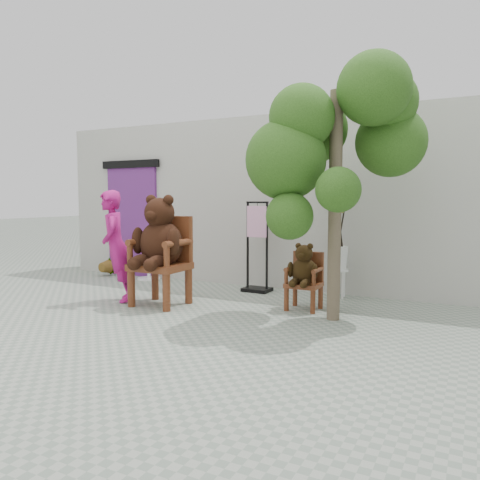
{
  "coord_description": "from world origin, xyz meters",
  "views": [
    {
      "loc": [
        3.24,
        -4.85,
        1.56
      ],
      "look_at": [
        0.11,
        1.29,
        0.95
      ],
      "focal_mm": 35.0,
      "sensor_mm": 36.0,
      "label": 1
    }
  ],
  "objects_px": {
    "person": "(117,247)",
    "display_stand": "(257,257)",
    "stool_bucket": "(338,257)",
    "chair_small": "(304,272)",
    "chair_big": "(160,243)",
    "tree": "(329,138)",
    "cafe_table": "(149,257)"
  },
  "relations": [
    {
      "from": "person",
      "to": "display_stand",
      "type": "height_order",
      "value": "person"
    },
    {
      "from": "display_stand",
      "to": "stool_bucket",
      "type": "bearing_deg",
      "value": 7.54
    },
    {
      "from": "stool_bucket",
      "to": "chair_small",
      "type": "bearing_deg",
      "value": -101.7
    },
    {
      "from": "chair_big",
      "to": "display_stand",
      "type": "bearing_deg",
      "value": 61.65
    },
    {
      "from": "stool_bucket",
      "to": "tree",
      "type": "height_order",
      "value": "tree"
    },
    {
      "from": "display_stand",
      "to": "chair_small",
      "type": "bearing_deg",
      "value": -35.86
    },
    {
      "from": "chair_small",
      "to": "person",
      "type": "distance_m",
      "value": 2.82
    },
    {
      "from": "cafe_table",
      "to": "tree",
      "type": "height_order",
      "value": "tree"
    },
    {
      "from": "person",
      "to": "display_stand",
      "type": "relative_size",
      "value": 1.11
    },
    {
      "from": "chair_small",
      "to": "stool_bucket",
      "type": "relative_size",
      "value": 0.65
    },
    {
      "from": "display_stand",
      "to": "tree",
      "type": "bearing_deg",
      "value": -35.83
    },
    {
      "from": "chair_big",
      "to": "cafe_table",
      "type": "bearing_deg",
      "value": 132.52
    },
    {
      "from": "stool_bucket",
      "to": "person",
      "type": "bearing_deg",
      "value": -148.27
    },
    {
      "from": "chair_big",
      "to": "chair_small",
      "type": "xyz_separation_m",
      "value": [
        1.97,
        0.67,
        -0.37
      ]
    },
    {
      "from": "chair_big",
      "to": "cafe_table",
      "type": "relative_size",
      "value": 2.3
    },
    {
      "from": "person",
      "to": "cafe_table",
      "type": "bearing_deg",
      "value": 167.5
    },
    {
      "from": "cafe_table",
      "to": "tree",
      "type": "bearing_deg",
      "value": -18.78
    },
    {
      "from": "person",
      "to": "display_stand",
      "type": "distance_m",
      "value": 2.29
    },
    {
      "from": "chair_big",
      "to": "stool_bucket",
      "type": "height_order",
      "value": "chair_big"
    },
    {
      "from": "person",
      "to": "stool_bucket",
      "type": "relative_size",
      "value": 1.15
    },
    {
      "from": "cafe_table",
      "to": "display_stand",
      "type": "distance_m",
      "value": 2.39
    },
    {
      "from": "tree",
      "to": "chair_big",
      "type": "bearing_deg",
      "value": -171.85
    },
    {
      "from": "person",
      "to": "cafe_table",
      "type": "relative_size",
      "value": 2.38
    },
    {
      "from": "tree",
      "to": "chair_small",
      "type": "bearing_deg",
      "value": 142.49
    },
    {
      "from": "chair_small",
      "to": "display_stand",
      "type": "distance_m",
      "value": 1.44
    },
    {
      "from": "person",
      "to": "tree",
      "type": "height_order",
      "value": "tree"
    },
    {
      "from": "chair_big",
      "to": "stool_bucket",
      "type": "bearing_deg",
      "value": 37.67
    },
    {
      "from": "tree",
      "to": "person",
      "type": "bearing_deg",
      "value": -171.71
    },
    {
      "from": "chair_small",
      "to": "display_stand",
      "type": "height_order",
      "value": "display_stand"
    },
    {
      "from": "display_stand",
      "to": "stool_bucket",
      "type": "height_order",
      "value": "display_stand"
    },
    {
      "from": "chair_big",
      "to": "display_stand",
      "type": "relative_size",
      "value": 1.07
    },
    {
      "from": "chair_big",
      "to": "tree",
      "type": "height_order",
      "value": "tree"
    }
  ]
}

